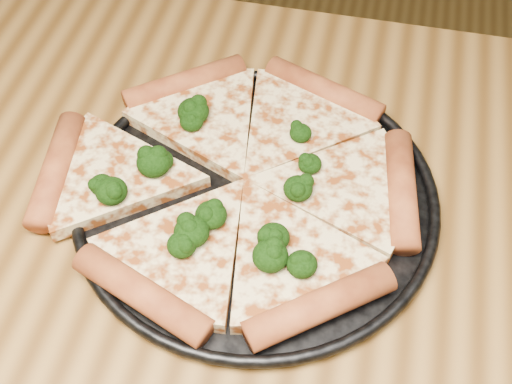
# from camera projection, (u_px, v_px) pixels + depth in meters

# --- Properties ---
(dining_table) EXTENTS (1.20, 0.90, 0.75)m
(dining_table) POSITION_uv_depth(u_px,v_px,m) (213.00, 366.00, 0.67)
(dining_table) COLOR brown
(dining_table) RESTS_ON ground
(pizza_pan) EXTENTS (0.36, 0.36, 0.02)m
(pizza_pan) POSITION_uv_depth(u_px,v_px,m) (256.00, 197.00, 0.67)
(pizza_pan) COLOR black
(pizza_pan) RESTS_ON dining_table
(pizza) EXTENTS (0.39, 0.36, 0.03)m
(pizza) POSITION_uv_depth(u_px,v_px,m) (238.00, 180.00, 0.67)
(pizza) COLOR #DEC488
(pizza) RESTS_ON pizza_pan
(broccoli_florets) EXTENTS (0.23, 0.19, 0.03)m
(broccoli_florets) POSITION_uv_depth(u_px,v_px,m) (211.00, 192.00, 0.65)
(broccoli_florets) COLOR black
(broccoli_florets) RESTS_ON pizza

